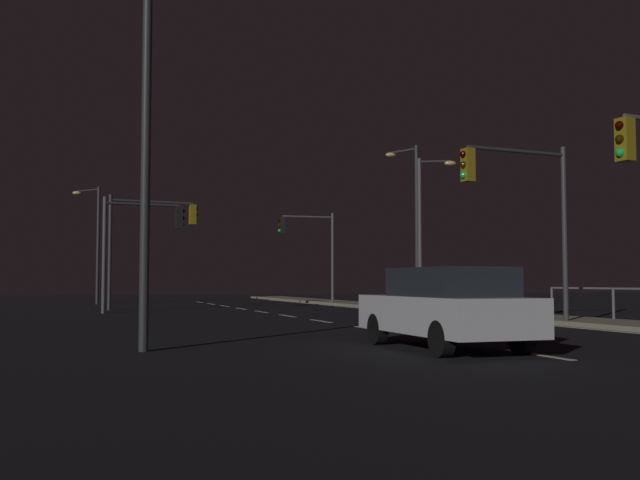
{
  "coord_description": "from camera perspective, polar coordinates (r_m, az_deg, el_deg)",
  "views": [
    {
      "loc": [
        -7.92,
        -2.38,
        1.3
      ],
      "look_at": [
        0.21,
        21.72,
        2.73
      ],
      "focal_mm": 41.85,
      "sensor_mm": 36.0,
      "label": 1
    }
  ],
  "objects": [
    {
      "name": "traffic_light_mid_right",
      "position": [
        32.28,
        -13.5,
        0.58
      ],
      "size": [
        3.42,
        0.53,
        4.82
      ],
      "color": "#4C4C51",
      "rests_on": "ground"
    },
    {
      "name": "traffic_light_mid_left",
      "position": [
        35.83,
        -12.9,
        0.8
      ],
      "size": [
        4.18,
        0.76,
        5.31
      ],
      "color": "#38383D",
      "rests_on": "ground"
    },
    {
      "name": "car",
      "position": [
        14.59,
        9.6,
        -5.05
      ],
      "size": [
        1.84,
        4.41,
        1.57
      ],
      "color": "silver",
      "rests_on": "ground"
    },
    {
      "name": "street_lamp_mid_block",
      "position": [
        45.32,
        -16.91,
        0.53
      ],
      "size": [
        1.54,
        1.68,
        6.82
      ],
      "color": "#2D3033",
      "rests_on": "ground"
    },
    {
      "name": "traffic_light_near_left",
      "position": [
        22.71,
        15.09,
        3.32
      ],
      "size": [
        3.8,
        0.57,
        5.25
      ],
      "color": "#38383D",
      "rests_on": "sidewalk_right"
    },
    {
      "name": "lane_markings_center",
      "position": [
        24.72,
        0.07,
        -6.21
      ],
      "size": [
        0.14,
        50.0,
        0.01
      ],
      "color": "silver",
      "rests_on": "ground"
    },
    {
      "name": "ground_plane",
      "position": [
        21.44,
        3.09,
        -6.68
      ],
      "size": [
        112.0,
        112.0,
        0.0
      ],
      "primitive_type": "plane",
      "color": "black",
      "rests_on": "ground"
    },
    {
      "name": "sidewalk_right",
      "position": [
        24.98,
        18.6,
        -5.87
      ],
      "size": [
        2.49,
        77.0,
        0.14
      ],
      "primitive_type": "cube",
      "color": "gray",
      "rests_on": "ground"
    },
    {
      "name": "lane_edge_line",
      "position": [
        28.37,
        10.01,
        -5.78
      ],
      "size": [
        0.14,
        53.0,
        0.01
      ],
      "color": "silver",
      "rests_on": "ground"
    },
    {
      "name": "street_lamp_corner",
      "position": [
        32.87,
        8.11,
        1.73
      ],
      "size": [
        1.59,
        0.85,
        6.57
      ],
      "color": "#4C4C51",
      "rests_on": "sidewalk_right"
    },
    {
      "name": "street_lamp_across_street",
      "position": [
        14.54,
        -12.14,
        9.83
      ],
      "size": [
        1.64,
        1.43,
        7.62
      ],
      "color": "#2D3033",
      "rests_on": "ground"
    },
    {
      "name": "street_lamp_median",
      "position": [
        34.93,
        7.06,
        2.27
      ],
      "size": [
        1.01,
        1.71,
        7.49
      ],
      "color": "#2D3033",
      "rests_on": "sidewalk_right"
    },
    {
      "name": "traffic_light_near_right",
      "position": [
        42.76,
        -0.85,
        0.05
      ],
      "size": [
        3.31,
        0.42,
        5.14
      ],
      "color": "#4C4C51",
      "rests_on": "sidewalk_right"
    }
  ]
}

